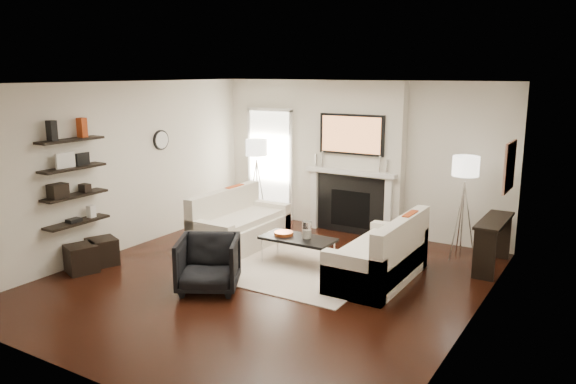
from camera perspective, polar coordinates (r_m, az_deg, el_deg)
The scene contains 71 objects.
room_envelope at distance 7.52m, azimuth -2.38°, elevation 0.67°, with size 6.00×6.00×6.00m.
chimney_breast at distance 10.01m, azimuth 6.80°, elevation 3.46°, with size 1.80×0.25×2.70m, color silver.
fireplace_surround at distance 10.04m, azimuth 6.36°, elevation -1.32°, with size 1.30×0.02×1.04m, color black.
firebox at distance 10.06m, azimuth 6.34°, elevation -1.71°, with size 0.75×0.02×0.65m, color black.
mantel_pilaster_l at distance 10.33m, azimuth 2.68°, elevation -0.71°, with size 0.12×0.08×1.10m, color white.
mantel_pilaster_r at distance 9.74m, azimuth 10.13°, elevation -1.68°, with size 0.12×0.08×1.10m, color white.
mantel_shelf at distance 9.88m, azimuth 6.32°, elevation 2.01°, with size 1.70×0.18×0.07m, color white.
tv_body at distance 9.81m, azimuth 6.47°, elevation 5.83°, with size 1.20×0.06×0.70m, color black.
tv_screen at distance 9.78m, azimuth 6.40°, elevation 5.81°, with size 1.10×0.01×0.62m, color #BF723F.
candlestick_l_tall at distance 10.10m, azimuth 3.54°, elevation 3.35°, with size 0.04×0.04×0.30m, color silver.
candlestick_l_short at distance 10.16m, azimuth 2.89°, elevation 3.24°, with size 0.04×0.04×0.24m, color silver.
candlestick_r_tall at distance 9.64m, azimuth 9.34°, elevation 2.79°, with size 0.04×0.04×0.30m, color silver.
candlestick_r_short at distance 9.60m, azimuth 10.05°, elevation 2.54°, with size 0.04×0.04×0.24m, color silver.
hallway_panel at distance 11.03m, azimuth -1.78°, elevation 2.77°, with size 0.90×0.02×2.10m, color white.
door_trim_l at distance 11.28m, azimuth -3.88°, elevation 2.96°, with size 0.06×0.06×2.16m, color white.
door_trim_r at distance 10.76m, azimuth 0.31°, elevation 2.54°, with size 0.06×0.06×2.16m, color white.
door_trim_top at distance 10.89m, azimuth -1.88°, elevation 8.37°, with size 1.02×0.06×0.06m, color white.
rug at distance 8.37m, azimuth -0.11°, elevation -7.68°, with size 2.60×2.00×0.01m, color beige.
loveseat_left_base at distance 9.34m, azimuth -4.81°, elevation -4.29°, with size 0.85×1.80×0.42m, color silver.
loveseat_left_back at distance 9.45m, azimuth -6.48°, elevation -2.14°, with size 0.18×1.80×0.80m, color silver.
loveseat_left_arm_n at distance 8.70m, azimuth -7.97°, elevation -4.99°, with size 0.85×0.18×0.60m, color silver.
loveseat_left_arm_s at distance 9.96m, azimuth -2.07°, elevation -2.68°, with size 0.85×0.18×0.60m, color silver.
loveseat_left_cushion at distance 9.24m, azimuth -4.58°, elevation -2.79°, with size 0.63×1.44×0.10m, color silver.
pillow_left_orange at distance 9.64m, azimuth -5.42°, elevation -0.59°, with size 0.10×0.42×0.42m, color #AA3C15.
pillow_left_charcoal at distance 9.18m, azimuth -7.66°, elevation -1.36°, with size 0.10×0.40×0.40m, color black.
loveseat_right_base at distance 7.94m, azimuth 9.06°, elevation -7.39°, with size 0.85×1.80×0.42m, color silver.
loveseat_right_back at distance 7.73m, azimuth 11.44°, elevation -5.56°, with size 0.18×1.80×0.80m, color silver.
loveseat_right_arm_n at distance 7.21m, azimuth 6.59°, elevation -8.60°, with size 0.85×0.18×0.60m, color silver.
loveseat_right_arm_s at distance 8.64m, azimuth 11.14°, elevation -5.23°, with size 0.85×0.18×0.60m, color silver.
loveseat_right_cushion at distance 7.88m, azimuth 8.78°, elevation -5.55°, with size 0.63×1.44×0.10m, color silver.
pillow_right_orange at distance 7.95m, azimuth 12.25°, elevation -3.58°, with size 0.10×0.42×0.42m, color #AA3C15.
pillow_right_charcoal at distance 7.41m, azimuth 10.70°, elevation -4.75°, with size 0.10×0.40×0.40m, color black.
coffee_table at distance 8.41m, azimuth 1.01°, elevation -4.77°, with size 1.10×0.55×0.04m, color black.
coffee_leg_nw at distance 8.55m, azimuth -2.65°, elevation -5.97°, with size 0.02×0.02×0.38m, color silver.
coffee_leg_ne at distance 8.06m, azimuth 3.31°, elevation -7.12°, with size 0.02×0.02×0.38m, color silver.
coffee_leg_sw at distance 8.90m, azimuth -1.06°, elevation -5.22°, with size 0.02×0.02×0.38m, color silver.
coffee_leg_se at distance 8.43m, azimuth 4.72°, elevation -6.26°, with size 0.02×0.02×0.38m, color silver.
hurricane_glass at distance 8.29m, azimuth 1.92°, elevation -3.87°, with size 0.14×0.14×0.25m, color white.
hurricane_candle at distance 8.31m, azimuth 1.91°, elevation -4.30°, with size 0.09×0.09×0.14m, color white.
copper_bowl at distance 8.52m, azimuth -0.44°, elevation -4.23°, with size 0.29×0.29×0.05m, color #CB5721.
armchair at distance 7.52m, azimuth -8.11°, elevation -6.98°, with size 0.77×0.72×0.79m, color black.
lamp_left_post at distance 10.72m, azimuth -3.17°, elevation 0.03°, with size 0.02×0.02×1.20m, color silver.
lamp_left_shade at distance 10.57m, azimuth -3.22°, elevation 4.54°, with size 0.40×0.40×0.30m, color white.
lamp_left_leg_a at distance 10.66m, azimuth -2.68°, elevation -0.03°, with size 0.02×0.02×1.25m, color silver.
lamp_left_leg_b at distance 10.83m, azimuth -3.12°, elevation 0.16°, with size 0.02×0.02×1.25m, color silver.
lamp_left_leg_c at distance 10.67m, azimuth -3.70°, elevation -0.03°, with size 0.02×0.02×1.25m, color silver.
lamp_right_post at distance 9.05m, azimuth 17.27°, elevation -2.78°, with size 0.02×0.02×1.20m, color silver.
lamp_right_shade at distance 8.88m, azimuth 17.62°, elevation 2.53°, with size 0.40×0.40×0.30m, color white.
lamp_right_leg_a at distance 9.02m, azimuth 17.95°, elevation -2.87°, with size 0.02×0.02×1.25m, color silver.
lamp_right_leg_b at distance 9.15m, azimuth 17.09°, elevation -2.61°, with size 0.02×0.02×1.25m, color silver.
lamp_right_leg_c at distance 8.97m, azimuth 16.78°, elevation -2.88°, with size 0.02×0.02×1.25m, color silver.
console_top at distance 8.68m, azimuth 20.24°, elevation -2.74°, with size 0.35×1.20×0.04m, color black.
console_leg_n at distance 8.26m, azimuth 19.29°, elevation -6.12°, with size 0.30×0.04×0.71m, color black.
console_leg_s at distance 9.29m, azimuth 20.75°, elevation -4.21°, with size 0.30×0.04×0.71m, color black.
wall_art at distance 8.39m, azimuth 21.59°, elevation 2.41°, with size 0.03×0.70×0.70m, color #B07558.
shelf_bottom at distance 8.72m, azimuth -20.64°, elevation -2.90°, with size 0.25×1.00×0.04m, color black.
shelf_lower at distance 8.63m, azimuth -20.84°, elevation -0.33°, with size 0.25×1.00×0.04m, color black.
shelf_upper at distance 8.56m, azimuth -21.04°, elevation 2.29°, with size 0.25×1.00×0.04m, color black.
shelf_top at distance 8.50m, azimuth -21.24°, elevation 4.94°, with size 0.25×1.00×0.04m, color black.
decor_magfile_a at distance 8.32m, azimuth -22.87°, elevation 5.76°, with size 0.12×0.10×0.28m, color black.
decor_magfile_b at distance 8.62m, azimuth -20.20°, elevation 6.16°, with size 0.12×0.10×0.28m, color #AA3C15.
decor_frame_a at distance 8.47m, azimuth -21.70°, elevation 3.02°, with size 0.04×0.30×0.22m, color white.
decor_frame_b at distance 8.65m, azimuth -20.14°, elevation 3.18°, with size 0.04×0.22×0.18m, color black.
decor_wine_rack at distance 8.45m, azimuth -22.34°, elevation 0.11°, with size 0.18×0.25×0.20m, color black.
decor_box_small at distance 8.72m, azimuth -19.94°, elevation 0.39°, with size 0.15×0.12×0.12m, color black.
decor_books at distance 8.68m, azimuth -20.93°, elevation -2.70°, with size 0.14×0.20×0.05m, color black.
decor_box_tall at distance 8.85m, azimuth -19.37°, elevation -1.87°, with size 0.10×0.10×0.18m, color white.
clock_rim at distance 9.87m, azimuth -12.79°, elevation 5.18°, with size 0.34×0.34×0.04m, color black.
clock_face at distance 9.85m, azimuth -12.69°, elevation 5.17°, with size 0.29×0.29×0.01m, color white.
ottoman_near at distance 8.92m, azimuth -18.35°, elevation -5.76°, with size 0.40×0.40×0.40m, color black.
ottoman_far at distance 8.69m, azimuth -20.26°, elevation -6.36°, with size 0.40×0.40×0.40m, color black.
Camera 1 is at (4.10, -6.13, 2.85)m, focal length 35.00 mm.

